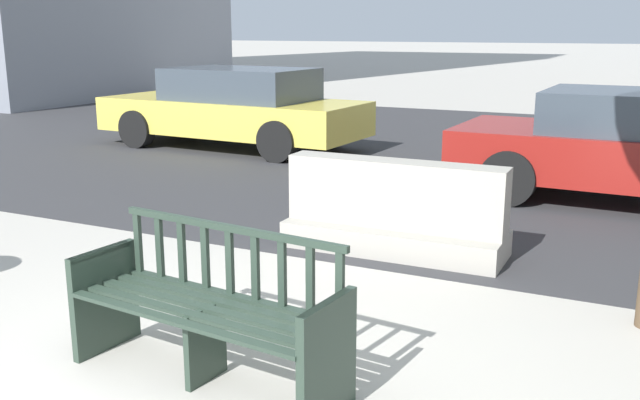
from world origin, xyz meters
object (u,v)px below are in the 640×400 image
street_bench (207,315)px  car_sedan_mid (635,148)px  car_taxi_near (235,108)px  jersey_barrier_centre (395,215)px

street_bench → car_sedan_mid: car_sedan_mid is taller
street_bench → car_taxi_near: 8.30m
street_bench → car_taxi_near: size_ratio=0.37×
car_taxi_near → car_sedan_mid: size_ratio=1.11×
car_taxi_near → car_sedan_mid: (6.29, -1.29, -0.04)m
car_sedan_mid → car_taxi_near: bearing=168.4°
car_sedan_mid → street_bench: bearing=-108.7°
jersey_barrier_centre → car_sedan_mid: 3.54m
jersey_barrier_centre → car_sedan_mid: car_sedan_mid is taller
street_bench → car_taxi_near: car_taxi_near is taller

